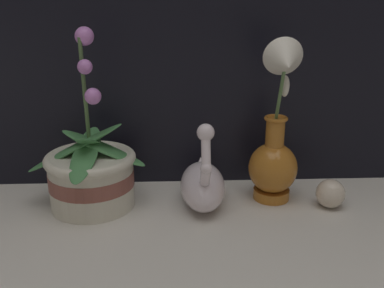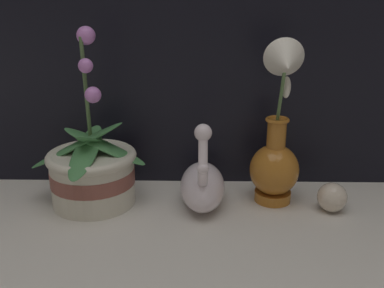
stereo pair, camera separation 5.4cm
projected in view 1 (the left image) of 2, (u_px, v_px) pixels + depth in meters
ground_plane at (206, 229)px, 0.87m from camera, size 2.80×2.80×0.00m
orchid_potted_plant at (91, 173)px, 0.94m from camera, size 0.25×0.26×0.37m
swan_figurine at (202, 183)px, 0.96m from camera, size 0.09×0.21×0.20m
blue_vase at (275, 149)px, 0.95m from camera, size 0.11×0.14×0.36m
glass_sphere at (330, 193)px, 0.95m from camera, size 0.06×0.06×0.06m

